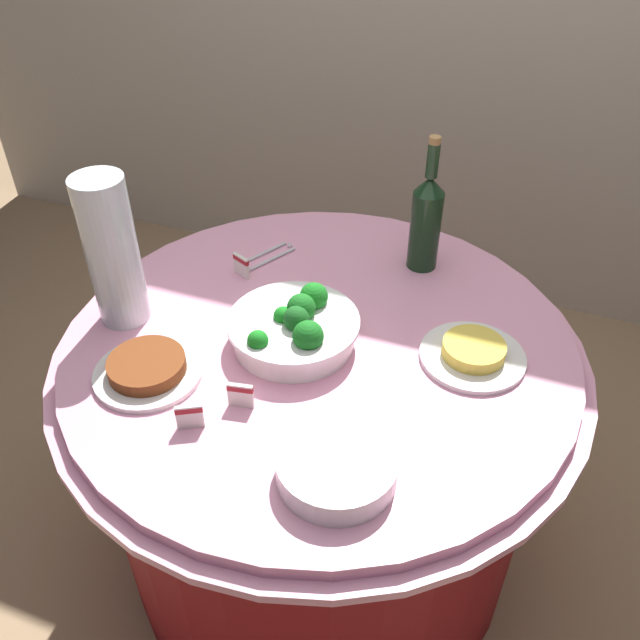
% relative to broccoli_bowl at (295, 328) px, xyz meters
% --- Properties ---
extents(ground_plane, '(6.00, 6.00, 0.00)m').
position_rel_broccoli_bowl_xyz_m(ground_plane, '(0.04, 0.03, -0.78)').
color(ground_plane, '#9E7F5B').
extents(buffet_table, '(1.16, 1.16, 0.74)m').
position_rel_broccoli_bowl_xyz_m(buffet_table, '(0.04, 0.03, -0.41)').
color(buffet_table, maroon).
rests_on(buffet_table, ground_plane).
extents(broccoli_bowl, '(0.28, 0.28, 0.11)m').
position_rel_broccoli_bowl_xyz_m(broccoli_bowl, '(0.00, 0.00, 0.00)').
color(broccoli_bowl, white).
rests_on(broccoli_bowl, buffet_table).
extents(plate_stack, '(0.21, 0.21, 0.05)m').
position_rel_broccoli_bowl_xyz_m(plate_stack, '(0.20, -0.30, -0.02)').
color(plate_stack, white).
rests_on(plate_stack, buffet_table).
extents(wine_bottle, '(0.07, 0.07, 0.34)m').
position_rel_broccoli_bowl_xyz_m(wine_bottle, '(0.18, 0.39, 0.09)').
color(wine_bottle, '#18341B').
rests_on(wine_bottle, buffet_table).
extents(decorative_fruit_vase, '(0.11, 0.11, 0.34)m').
position_rel_broccoli_bowl_xyz_m(decorative_fruit_vase, '(-0.39, -0.05, 0.11)').
color(decorative_fruit_vase, silver).
rests_on(decorative_fruit_vase, buffet_table).
extents(serving_tongs, '(0.11, 0.16, 0.01)m').
position_rel_broccoli_bowl_xyz_m(serving_tongs, '(-0.19, 0.28, -0.04)').
color(serving_tongs, silver).
rests_on(serving_tongs, buffet_table).
extents(food_plate_fried_egg, '(0.22, 0.22, 0.04)m').
position_rel_broccoli_bowl_xyz_m(food_plate_fried_egg, '(0.36, 0.08, -0.03)').
color(food_plate_fried_egg, white).
rests_on(food_plate_fried_egg, buffet_table).
extents(food_plate_stir_fry, '(0.22, 0.22, 0.04)m').
position_rel_broccoli_bowl_xyz_m(food_plate_stir_fry, '(-0.24, -0.20, -0.02)').
color(food_plate_stir_fry, white).
rests_on(food_plate_stir_fry, buffet_table).
extents(label_placard_front, '(0.05, 0.03, 0.05)m').
position_rel_broccoli_bowl_xyz_m(label_placard_front, '(-0.22, 0.19, -0.01)').
color(label_placard_front, white).
rests_on(label_placard_front, buffet_table).
extents(label_placard_mid, '(0.05, 0.02, 0.05)m').
position_rel_broccoli_bowl_xyz_m(label_placard_mid, '(-0.03, -0.21, -0.01)').
color(label_placard_mid, white).
rests_on(label_placard_mid, buffet_table).
extents(label_placard_rear, '(0.05, 0.03, 0.05)m').
position_rel_broccoli_bowl_xyz_m(label_placard_rear, '(-0.09, -0.29, -0.01)').
color(label_placard_rear, white).
rests_on(label_placard_rear, buffet_table).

